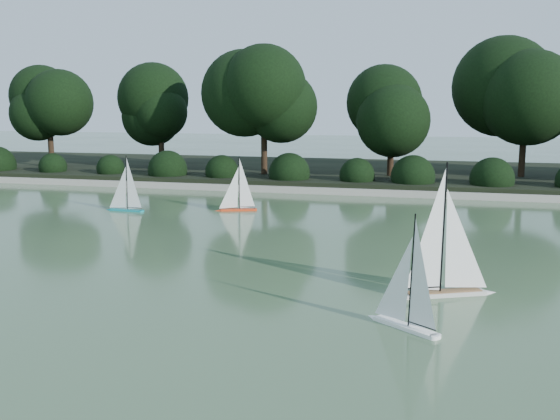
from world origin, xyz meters
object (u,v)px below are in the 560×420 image
sailboat_white_b (452,274)px  sailboat_teal (123,202)px  sailboat_orange (235,202)px  sailboat_white_a (400,308)px

sailboat_white_b → sailboat_teal: 9.08m
sailboat_orange → sailboat_teal: bearing=-165.7°
sailboat_white_b → sailboat_teal: size_ratio=1.36×
sailboat_orange → sailboat_white_a: bearing=-58.4°
sailboat_white_a → sailboat_teal: sailboat_white_a is taller
sailboat_teal → sailboat_orange: bearing=14.3°
sailboat_white_a → sailboat_white_b: size_ratio=0.74×
sailboat_white_b → sailboat_orange: size_ratio=1.38×
sailboat_orange → sailboat_teal: (-2.62, -0.67, 0.00)m
sailboat_white_a → sailboat_white_b: bearing=66.2°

